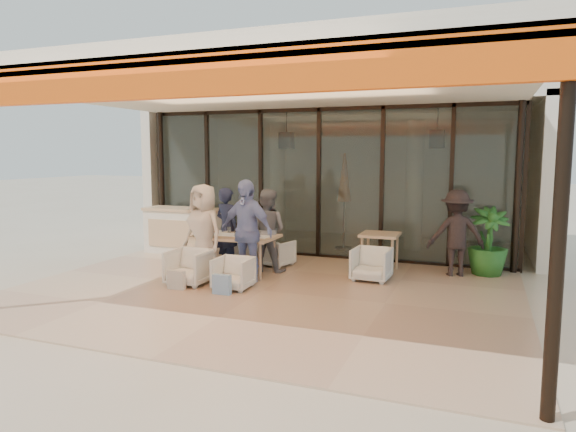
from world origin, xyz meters
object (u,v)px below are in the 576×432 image
object	(u,v)px
diner_periwinkle	(246,231)
standing_woman	(456,233)
chair_far_right	(277,252)
diner_navy	(227,228)
diner_cream	(204,232)
side_table	(380,239)
host_counter	(185,231)
chair_far_left	(239,248)
diner_grey	(267,231)
chair_near_left	(189,265)
potted_palm	(488,242)
chair_near_right	(233,272)
side_chair	(371,263)
dining_table	(236,238)

from	to	relation	value
diner_periwinkle	standing_woman	size ratio (longest dim) A/B	1.13
diner_periwinkle	chair_far_right	bearing A→B (deg)	101.46
diner_navy	diner_cream	world-z (taller)	diner_cream
side_table	diner_navy	bearing A→B (deg)	-165.65
host_counter	chair_far_right	world-z (taller)	host_counter
host_counter	diner_navy	bearing A→B (deg)	-30.90
chair_far_left	diner_grey	xyz separation A→B (m)	(0.84, -0.50, 0.48)
chair_near_left	side_table	distance (m)	3.58
standing_woman	potted_palm	distance (m)	0.63
chair_near_right	side_table	xyz separation A→B (m)	(2.02, 2.13, 0.34)
diner_periwinkle	chair_far_left	bearing A→B (deg)	132.43
potted_palm	chair_near_left	bearing A→B (deg)	-151.97
potted_palm	diner_cream	bearing A→B (deg)	-156.86
host_counter	side_table	bearing A→B (deg)	-2.53
host_counter	chair_far_right	bearing A→B (deg)	-10.11
chair_near_left	potted_palm	bearing A→B (deg)	28.49
host_counter	diner_navy	world-z (taller)	diner_navy
chair_near_right	diner_grey	bearing A→B (deg)	87.84
diner_cream	side_chair	bearing A→B (deg)	33.03
diner_cream	chair_near_right	bearing A→B (deg)	-14.87
chair_far_left	diner_grey	size ratio (longest dim) A/B	0.40
dining_table	host_counter	bearing A→B (deg)	145.04
diner_periwinkle	dining_table	bearing A→B (deg)	144.66
chair_far_right	standing_woman	world-z (taller)	standing_woman
side_table	side_chair	xyz separation A→B (m)	(0.00, -0.75, -0.31)
diner_periwinkle	side_table	world-z (taller)	diner_periwinkle
chair_near_left	diner_cream	bearing A→B (deg)	90.46
dining_table	diner_grey	bearing A→B (deg)	46.01
dining_table	chair_near_right	size ratio (longest dim) A/B	2.50
chair_far_right	diner_periwinkle	distance (m)	1.53
diner_periwinkle	standing_woman	bearing A→B (deg)	39.23
dining_table	chair_far_right	xyz separation A→B (m)	(0.43, 0.94, -0.39)
diner_navy	side_table	distance (m)	2.95
diner_cream	diner_grey	bearing A→B (deg)	62.87
chair_far_right	side_table	distance (m)	2.06
chair_far_right	diner_navy	world-z (taller)	diner_navy
standing_woman	chair_near_right	bearing A→B (deg)	17.23
chair_near_right	side_table	distance (m)	2.95
diner_navy	side_table	xyz separation A→B (m)	(2.86, 0.73, -0.16)
chair_far_right	chair_near_right	bearing A→B (deg)	105.14
diner_cream	side_chair	world-z (taller)	diner_cream
chair_near_left	diner_periwinkle	world-z (taller)	diner_periwinkle
dining_table	chair_far_right	distance (m)	1.11
chair_near_left	diner_periwinkle	distance (m)	1.13
diner_cream	diner_periwinkle	bearing A→B (deg)	15.89
diner_navy	diner_periwinkle	world-z (taller)	diner_periwinkle
chair_far_right	diner_periwinkle	xyz separation A→B (m)	(0.00, -1.40, 0.61)
diner_navy	diner_grey	size ratio (longest dim) A/B	1.00
dining_table	side_chair	world-z (taller)	dining_table
standing_woman	diner_grey	bearing A→B (deg)	-2.21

